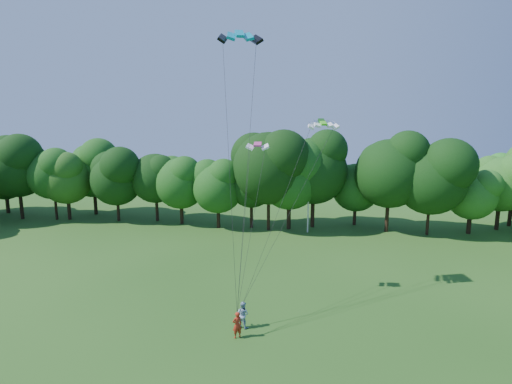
# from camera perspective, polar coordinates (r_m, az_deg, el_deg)

# --- Properties ---
(utility_pole) EXTENTS (1.45, 0.54, 7.48)m
(utility_pole) POSITION_cam_1_polar(r_m,az_deg,el_deg) (51.50, 7.47, -1.57)
(utility_pole) COLOR silver
(utility_pole) RESTS_ON ground
(kite_flyer_left) EXTENTS (0.80, 0.75, 1.83)m
(kite_flyer_left) POSITION_cam_1_polar(r_m,az_deg,el_deg) (27.98, -2.71, -18.43)
(kite_flyer_left) COLOR #A82715
(kite_flyer_left) RESTS_ON ground
(kite_flyer_right) EXTENTS (1.13, 1.03, 1.88)m
(kite_flyer_right) POSITION_cam_1_polar(r_m,az_deg,el_deg) (29.17, -1.90, -17.09)
(kite_flyer_right) COLOR #8CAAC3
(kite_flyer_right) RESTS_ON ground
(kite_teal) EXTENTS (3.41, 2.21, 0.81)m
(kite_teal) POSITION_cam_1_polar(r_m,az_deg,el_deg) (31.87, -2.36, 21.64)
(kite_teal) COLOR #0588A6
(kite_teal) RESTS_ON ground
(kite_green) EXTENTS (2.55, 1.65, 0.57)m
(kite_green) POSITION_cam_1_polar(r_m,az_deg,el_deg) (32.16, 9.48, 9.84)
(kite_green) COLOR #51E622
(kite_green) RESTS_ON ground
(kite_pink) EXTENTS (1.82, 0.96, 0.36)m
(kite_pink) POSITION_cam_1_polar(r_m,az_deg,el_deg) (31.09, 0.24, 6.84)
(kite_pink) COLOR #D43B8E
(kite_pink) RESTS_ON ground
(tree_back_west) EXTENTS (7.95, 7.95, 11.56)m
(tree_back_west) POSITION_cam_1_polar(r_m,az_deg,el_deg) (63.43, -25.53, 2.80)
(tree_back_west) COLOR #372816
(tree_back_west) RESTS_ON ground
(tree_back_center) EXTENTS (10.30, 10.30, 14.98)m
(tree_back_center) POSITION_cam_1_polar(r_m,az_deg,el_deg) (51.43, 1.84, 4.68)
(tree_back_center) COLOR #312513
(tree_back_center) RESTS_ON ground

